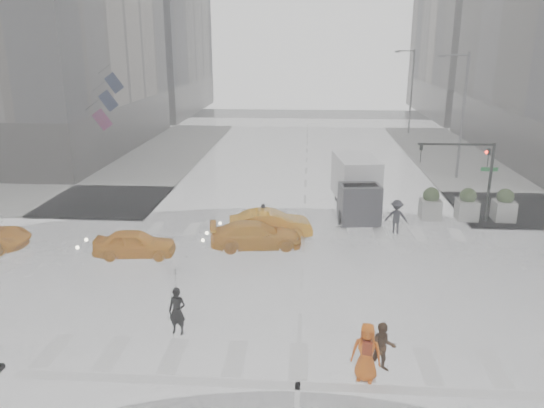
# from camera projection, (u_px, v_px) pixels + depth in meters

# --- Properties ---
(ground) EXTENTS (120.00, 120.00, 0.00)m
(ground) POSITION_uv_depth(u_px,v_px,m) (302.00, 279.00, 22.37)
(ground) COLOR black
(ground) RESTS_ON ground
(sidewalk_nw) EXTENTS (35.00, 35.00, 0.15)m
(sidewalk_nw) POSITION_uv_depth(u_px,v_px,m) (50.00, 173.00, 40.37)
(sidewalk_nw) COLOR gray
(sidewalk_nw) RESTS_ON ground
(road_markings) EXTENTS (18.00, 48.00, 0.01)m
(road_markings) POSITION_uv_depth(u_px,v_px,m) (302.00, 279.00, 22.37)
(road_markings) COLOR silver
(road_markings) RESTS_ON ground
(traffic_signal_pole) EXTENTS (4.45, 0.42, 4.50)m
(traffic_signal_pole) POSITION_uv_depth(u_px,v_px,m) (473.00, 166.00, 28.47)
(traffic_signal_pole) COLOR black
(traffic_signal_pole) RESTS_ON ground
(street_lamp_near) EXTENTS (2.15, 0.22, 9.00)m
(street_lamp_near) POSITION_uv_depth(u_px,v_px,m) (461.00, 111.00, 37.38)
(street_lamp_near) COLOR #59595B
(street_lamp_near) RESTS_ON ground
(street_lamp_far) EXTENTS (2.15, 0.22, 9.00)m
(street_lamp_far) POSITION_uv_depth(u_px,v_px,m) (410.00, 88.00, 56.47)
(street_lamp_far) COLOR #59595B
(street_lamp_far) RESTS_ON ground
(planter_west) EXTENTS (1.10, 1.10, 1.80)m
(planter_west) POSITION_uv_depth(u_px,v_px,m) (430.00, 204.00, 29.44)
(planter_west) COLOR gray
(planter_west) RESTS_ON ground
(planter_mid) EXTENTS (1.10, 1.10, 1.80)m
(planter_mid) POSITION_uv_depth(u_px,v_px,m) (467.00, 205.00, 29.31)
(planter_mid) COLOR gray
(planter_mid) RESTS_ON ground
(planter_east) EXTENTS (1.10, 1.10, 1.80)m
(planter_east) POSITION_uv_depth(u_px,v_px,m) (504.00, 206.00, 29.17)
(planter_east) COLOR gray
(planter_east) RESTS_ON ground
(flag_cluster) EXTENTS (2.87, 3.06, 4.69)m
(flag_cluster) POSITION_uv_depth(u_px,v_px,m) (104.00, 98.00, 39.41)
(flag_cluster) COLOR #59595B
(flag_cluster) RESTS_ON ground
(pedestrian_black) EXTENTS (1.11, 1.12, 2.43)m
(pedestrian_black) POSITION_uv_depth(u_px,v_px,m) (176.00, 291.00, 17.76)
(pedestrian_black) COLOR black
(pedestrian_black) RESTS_ON ground
(pedestrian_brown) EXTENTS (0.82, 0.66, 1.60)m
(pedestrian_brown) POSITION_uv_depth(u_px,v_px,m) (383.00, 348.00, 15.90)
(pedestrian_brown) COLOR #432B18
(pedestrian_brown) RESTS_ON ground
(pedestrian_orange) EXTENTS (1.01, 0.79, 1.82)m
(pedestrian_orange) POSITION_uv_depth(u_px,v_px,m) (366.00, 352.00, 15.48)
(pedestrian_orange) COLOR #D65A0F
(pedestrian_orange) RESTS_ON ground
(pedestrian_far_a) EXTENTS (0.93, 0.57, 1.58)m
(pedestrian_far_a) POSITION_uv_depth(u_px,v_px,m) (263.00, 218.00, 27.68)
(pedestrian_far_a) COLOR black
(pedestrian_far_a) RESTS_ON ground
(pedestrian_far_b) EXTENTS (1.26, 0.85, 1.81)m
(pedestrian_far_b) POSITION_uv_depth(u_px,v_px,m) (396.00, 217.00, 27.59)
(pedestrian_far_b) COLOR black
(pedestrian_far_b) RESTS_ON ground
(taxi_front) EXTENTS (3.87, 1.83, 1.28)m
(taxi_front) POSITION_uv_depth(u_px,v_px,m) (135.00, 243.00, 24.62)
(taxi_front) COLOR orange
(taxi_front) RESTS_ON ground
(taxi_mid) EXTENTS (4.41, 2.19, 1.39)m
(taxi_mid) POSITION_uv_depth(u_px,v_px,m) (271.00, 224.00, 27.14)
(taxi_mid) COLOR orange
(taxi_mid) RESTS_ON ground
(taxi_rear) EXTENTS (4.16, 2.44, 1.29)m
(taxi_rear) POSITION_uv_depth(u_px,v_px,m) (256.00, 235.00, 25.71)
(taxi_rear) COLOR orange
(taxi_rear) RESTS_ON ground
(box_truck) EXTENTS (2.23, 5.94, 3.16)m
(box_truck) POSITION_uv_depth(u_px,v_px,m) (357.00, 184.00, 30.82)
(box_truck) COLOR silver
(box_truck) RESTS_ON ground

